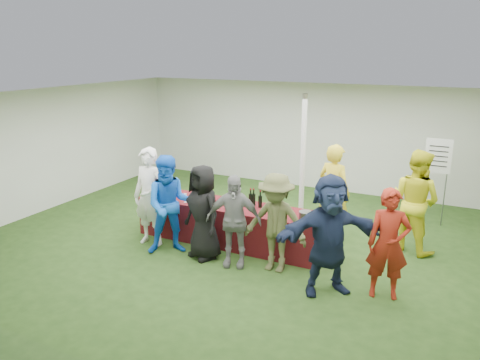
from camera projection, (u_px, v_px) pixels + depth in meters
The scene contains 18 objects.
ground at pixel (254, 243), 8.79m from camera, with size 60.00×60.00×0.00m, color #284719.
tent at pixel (303, 162), 9.24m from camera, with size 10.00×10.00×10.00m.
serving_table at pixel (230, 224), 8.71m from camera, with size 3.60×0.80×0.75m, color maroon.
wine_bottles at pixel (264, 201), 8.43m from camera, with size 0.63×0.13×0.32m.
wine_glasses at pixel (180, 196), 8.75m from camera, with size 1.18×0.10×0.16m.
water_bottle at pixel (238, 199), 8.59m from camera, with size 0.07×0.07×0.23m.
bar_towel at pixel (315, 217), 7.96m from camera, with size 0.25×0.18×0.03m, color white.
dump_bucket at pixel (305, 217), 7.74m from camera, with size 0.22×0.22×0.18m, color slate.
wine_list_sign at pixel (437, 163), 9.37m from camera, with size 0.50×0.03×1.80m.
staff_pourer at pixel (334, 192), 8.77m from camera, with size 0.67×0.44×1.85m, color yellow.
staff_back at pixel (415, 201), 8.26m from camera, with size 0.90×0.70×1.86m, color yellow.
customer_0 at pixel (150, 197), 8.53m from camera, with size 0.67×0.44×1.83m, color white.
customer_1 at pixel (170, 205), 8.17m from camera, with size 0.86×0.67×1.77m, color blue.
customer_2 at pixel (203, 212), 7.99m from camera, with size 0.81×0.53×1.66m, color black.
customer_3 at pixel (233, 221), 7.70m from camera, with size 0.92×0.38×1.58m, color gray.
customer_4 at pixel (276, 223), 7.51m from camera, with size 1.06×0.61×1.65m, color #50532D.
customer_5 at pixel (329, 235), 6.80m from camera, with size 1.69×0.54×1.82m, color #192340.
customer_6 at pixel (388, 244), 6.70m from camera, with size 0.60×0.39×1.65m, color maroon.
Camera 1 is at (3.40, -7.40, 3.54)m, focal length 35.00 mm.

